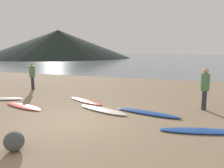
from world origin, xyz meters
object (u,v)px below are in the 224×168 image
Objects in this scene: surfboard_4 at (147,113)px; surfboard_5 at (200,131)px; surfboard_0 at (0,99)px; surfboard_3 at (103,110)px; beach_rock_near at (14,141)px; surfboard_1 at (23,106)px; person_0 at (205,85)px; surfboard_2 at (86,101)px; person_1 at (32,73)px.

surfboard_4 reaches higher than surfboard_5.
surfboard_3 is (5.44, -0.07, 0.00)m from surfboard_0.
surfboard_5 is 5.10m from beach_rock_near.
person_0 is (7.09, 2.32, 0.96)m from surfboard_1.
person_0 reaches higher than surfboard_1.
person_0 reaches higher than surfboard_5.
surfboard_2 is at bearing 99.02° from beach_rock_near.
surfboard_3 reaches higher than surfboard_1.
surfboard_5 is 1.43× the size of person_1.
surfboard_5 is 4.96× the size of beach_rock_near.
surfboard_4 is at bearing -19.40° from surfboard_0.
person_1 reaches higher than surfboard_1.
beach_rock_near is at bearing -78.61° from surfboard_3.
person_0 is (5.10, 0.47, 0.96)m from surfboard_2.
surfboard_3 is 4.91× the size of beach_rock_near.
person_1 is (-2.52, 3.55, 0.95)m from surfboard_1.
surfboard_3 is 1.41× the size of person_1.
surfboard_2 is 5.21m from person_0.
surfboard_3 is at bearing -21.41° from surfboard_0.
surfboard_1 is 5.18m from surfboard_4.
surfboard_4 is (1.75, 0.23, -0.00)m from surfboard_3.
surfboard_3 is at bearing -123.18° from person_1.
person_1 reaches higher than surfboard_2.
beach_rock_near reaches higher than surfboard_0.
surfboard_2 is at bearing -5.44° from surfboard_0.
surfboard_4 is (5.10, 0.90, 0.01)m from surfboard_1.
beach_rock_near reaches higher than surfboard_4.
surfboard_2 is 3.26m from surfboard_4.
surfboard_3 is 4.06m from beach_rock_near.
surfboard_1 is (2.08, -0.74, -0.01)m from surfboard_0.
surfboard_0 is 4.44× the size of beach_rock_near.
surfboard_3 is 0.91× the size of surfboard_4.
surfboard_1 is 2.71m from surfboard_2.
surfboard_5 is at bearing -119.68° from person_1.
person_0 is at bearing 42.87° from surfboard_3.
surfboard_5 is 10.32m from person_1.
surfboard_0 reaches higher than surfboard_1.
person_0 is 3.50× the size of beach_rock_near.
beach_rock_near is (0.82, -5.20, 0.20)m from surfboard_2.
surfboard_0 is at bearing -139.27° from surfboard_2.
surfboard_0 is at bearing -166.66° from surfboard_4.
surfboard_0 is 0.97× the size of surfboard_1.
surfboard_5 is (3.61, -1.07, -0.01)m from surfboard_3.
surfboard_4 reaches higher than surfboard_1.
person_0 is at bearing 30.70° from surfboard_2.
surfboard_1 is at bearing -40.28° from surfboard_0.
surfboard_5 is (6.97, -0.40, -0.00)m from surfboard_1.
surfboard_1 is 1.31× the size of person_0.
surfboard_4 reaches higher than surfboard_2.
surfboard_0 reaches higher than surfboard_2.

